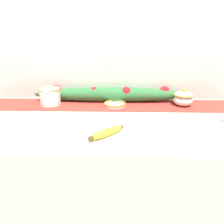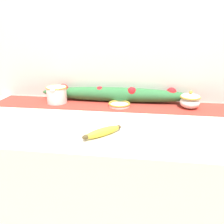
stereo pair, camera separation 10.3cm
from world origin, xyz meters
name	(u,v)px [view 1 (the left image)]	position (x,y,z in m)	size (l,w,h in m)	color
countertop	(109,191)	(0.00, 0.00, 0.44)	(1.58, 0.69, 0.87)	beige
back_wall	(111,46)	(0.00, 0.37, 1.20)	(2.38, 0.04, 2.40)	silver
table_runner	(110,105)	(0.00, 0.22, 0.87)	(1.45, 0.23, 0.00)	#B23328
cream_pitcher	(50,96)	(-0.35, 0.22, 0.93)	(0.12, 0.14, 0.10)	white
sugar_bowl	(183,98)	(0.42, 0.22, 0.92)	(0.11, 0.11, 0.10)	white
small_dish	(115,104)	(0.03, 0.20, 0.89)	(0.13, 0.13, 0.02)	white
banana	(107,132)	(0.00, -0.19, 0.89)	(0.15, 0.15, 0.03)	yellow
spoon	(220,119)	(0.55, 0.01, 0.88)	(0.18, 0.09, 0.01)	#A89E89
poinsettia_garland	(110,94)	(-0.01, 0.29, 0.92)	(0.95, 0.10, 0.10)	#2D6B38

